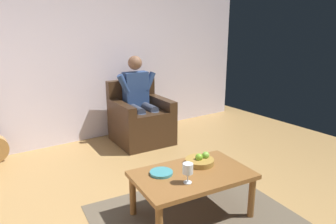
{
  "coord_description": "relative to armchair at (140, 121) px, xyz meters",
  "views": [
    {
      "loc": [
        1.4,
        1.8,
        1.67
      ],
      "look_at": [
        -0.52,
        -1.02,
        0.73
      ],
      "focal_mm": 33.28,
      "sensor_mm": 36.0,
      "label": 1
    }
  ],
  "objects": [
    {
      "name": "coffee_table",
      "position": [
        0.56,
        1.94,
        0.05
      ],
      "size": [
        1.09,
        0.74,
        0.42
      ],
      "rotation": [
        0.0,
        0.0,
        -0.11
      ],
      "color": "brown",
      "rests_on": "ground"
    },
    {
      "name": "fruit_bowl",
      "position": [
        0.38,
        1.83,
        0.14
      ],
      "size": [
        0.27,
        0.27,
        0.11
      ],
      "color": "olive",
      "rests_on": "coffee_table"
    },
    {
      "name": "rug",
      "position": [
        0.56,
        1.94,
        -0.32
      ],
      "size": [
        1.85,
        1.41,
        0.01
      ],
      "primitive_type": "cube",
      "rotation": [
        0.0,
        0.0,
        -0.11
      ],
      "color": "brown",
      "rests_on": "ground"
    },
    {
      "name": "wine_glass_near",
      "position": [
        0.71,
        2.05,
        0.22
      ],
      "size": [
        0.09,
        0.09,
        0.17
      ],
      "color": "silver",
      "rests_on": "coffee_table"
    },
    {
      "name": "armchair",
      "position": [
        0.0,
        0.0,
        0.0
      ],
      "size": [
        0.8,
        0.83,
        0.89
      ],
      "rotation": [
        0.0,
        0.0,
        -0.05
      ],
      "color": "#392515",
      "rests_on": "ground"
    },
    {
      "name": "wall_back",
      "position": [
        0.75,
        -0.56,
        0.96
      ],
      "size": [
        5.99,
        0.06,
        2.56
      ],
      "primitive_type": "cube",
      "color": "silver",
      "rests_on": "ground"
    },
    {
      "name": "person_seated",
      "position": [
        -0.0,
        -0.02,
        0.36
      ],
      "size": [
        0.62,
        0.57,
        1.26
      ],
      "rotation": [
        0.0,
        0.0,
        -0.05
      ],
      "color": "navy",
      "rests_on": "ground"
    },
    {
      "name": "decorative_dish",
      "position": [
        0.8,
        1.8,
        0.12
      ],
      "size": [
        0.2,
        0.2,
        0.02
      ],
      "primitive_type": "cylinder",
      "color": "teal",
      "rests_on": "coffee_table"
    }
  ]
}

